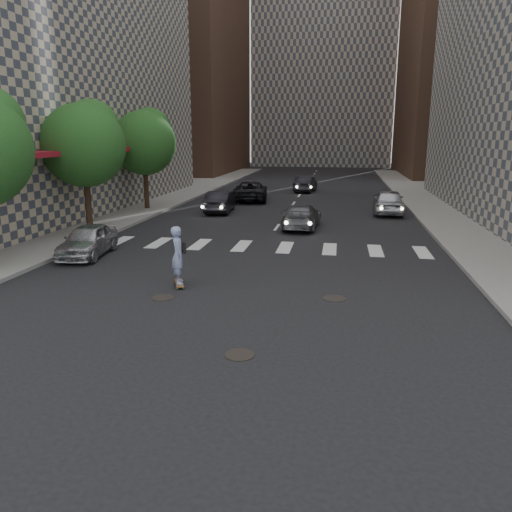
{
  "coord_description": "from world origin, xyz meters",
  "views": [
    {
      "loc": [
        3.33,
        -12.96,
        4.95
      ],
      "look_at": [
        0.85,
        1.88,
        1.3
      ],
      "focal_mm": 35.0,
      "sensor_mm": 36.0,
      "label": 1
    }
  ],
  "objects_px": {
    "traffic_car_c": "(250,191)",
    "traffic_car_d": "(388,201)",
    "tree_b": "(85,141)",
    "silver_sedan": "(88,240)",
    "traffic_car_a": "(220,202)",
    "tree_c": "(145,140)",
    "traffic_car_e": "(306,184)",
    "traffic_car_b": "(301,216)",
    "skateboarder": "(178,255)"
  },
  "relations": [
    {
      "from": "traffic_car_e",
      "to": "traffic_car_c",
      "type": "bearing_deg",
      "value": 67.51
    },
    {
      "from": "skateboarder",
      "to": "traffic_car_a",
      "type": "relative_size",
      "value": 0.48
    },
    {
      "from": "tree_b",
      "to": "traffic_car_d",
      "type": "xyz_separation_m",
      "value": [
        15.93,
        8.86,
        -3.85
      ]
    },
    {
      "from": "tree_b",
      "to": "silver_sedan",
      "type": "distance_m",
      "value": 6.91
    },
    {
      "from": "skateboarder",
      "to": "traffic_car_c",
      "type": "relative_size",
      "value": 0.38
    },
    {
      "from": "traffic_car_c",
      "to": "traffic_car_d",
      "type": "height_order",
      "value": "traffic_car_d"
    },
    {
      "from": "traffic_car_e",
      "to": "traffic_car_a",
      "type": "bearing_deg",
      "value": 76.39
    },
    {
      "from": "traffic_car_e",
      "to": "silver_sedan",
      "type": "bearing_deg",
      "value": 80.27
    },
    {
      "from": "tree_c",
      "to": "traffic_car_d",
      "type": "xyz_separation_m",
      "value": [
        15.93,
        0.86,
        -3.85
      ]
    },
    {
      "from": "silver_sedan",
      "to": "traffic_car_b",
      "type": "bearing_deg",
      "value": 37.39
    },
    {
      "from": "traffic_car_a",
      "to": "traffic_car_d",
      "type": "xyz_separation_m",
      "value": [
        10.84,
        1.15,
        0.1
      ]
    },
    {
      "from": "tree_c",
      "to": "traffic_car_a",
      "type": "bearing_deg",
      "value": -3.25
    },
    {
      "from": "traffic_car_c",
      "to": "skateboarder",
      "type": "bearing_deg",
      "value": 86.37
    },
    {
      "from": "silver_sedan",
      "to": "traffic_car_c",
      "type": "distance_m",
      "value": 19.32
    },
    {
      "from": "tree_b",
      "to": "traffic_car_c",
      "type": "relative_size",
      "value": 1.22
    },
    {
      "from": "traffic_car_a",
      "to": "traffic_car_e",
      "type": "relative_size",
      "value": 1.0
    },
    {
      "from": "traffic_car_e",
      "to": "traffic_car_b",
      "type": "bearing_deg",
      "value": 99.26
    },
    {
      "from": "tree_b",
      "to": "traffic_car_c",
      "type": "bearing_deg",
      "value": 66.67
    },
    {
      "from": "silver_sedan",
      "to": "traffic_car_c",
      "type": "bearing_deg",
      "value": 73.19
    },
    {
      "from": "traffic_car_a",
      "to": "skateboarder",
      "type": "bearing_deg",
      "value": 94.66
    },
    {
      "from": "skateboarder",
      "to": "traffic_car_b",
      "type": "xyz_separation_m",
      "value": [
        3.21,
        11.48,
        -0.42
      ]
    },
    {
      "from": "traffic_car_a",
      "to": "traffic_car_c",
      "type": "relative_size",
      "value": 0.78
    },
    {
      "from": "silver_sedan",
      "to": "traffic_car_d",
      "type": "height_order",
      "value": "traffic_car_d"
    },
    {
      "from": "skateboarder",
      "to": "traffic_car_e",
      "type": "xyz_separation_m",
      "value": [
        2.2,
        29.48,
        -0.37
      ]
    },
    {
      "from": "skateboarder",
      "to": "traffic_car_d",
      "type": "distance_m",
      "value": 19.37
    },
    {
      "from": "traffic_car_d",
      "to": "traffic_car_e",
      "type": "distance_m",
      "value": 13.48
    },
    {
      "from": "skateboarder",
      "to": "silver_sedan",
      "type": "relative_size",
      "value": 0.52
    },
    {
      "from": "traffic_car_a",
      "to": "traffic_car_e",
      "type": "height_order",
      "value": "traffic_car_e"
    },
    {
      "from": "tree_c",
      "to": "traffic_car_a",
      "type": "xyz_separation_m",
      "value": [
        5.08,
        -0.29,
        -3.95
      ]
    },
    {
      "from": "traffic_car_e",
      "to": "tree_b",
      "type": "bearing_deg",
      "value": 70.92
    },
    {
      "from": "tree_b",
      "to": "traffic_car_a",
      "type": "distance_m",
      "value": 10.04
    },
    {
      "from": "traffic_car_b",
      "to": "traffic_car_d",
      "type": "distance_m",
      "value": 7.9
    },
    {
      "from": "traffic_car_d",
      "to": "tree_b",
      "type": "bearing_deg",
      "value": 31.65
    },
    {
      "from": "tree_c",
      "to": "traffic_car_c",
      "type": "bearing_deg",
      "value": 44.55
    },
    {
      "from": "traffic_car_b",
      "to": "traffic_car_e",
      "type": "relative_size",
      "value": 1.05
    },
    {
      "from": "traffic_car_c",
      "to": "traffic_car_e",
      "type": "distance_m",
      "value": 7.92
    },
    {
      "from": "tree_c",
      "to": "skateboarder",
      "type": "height_order",
      "value": "tree_c"
    },
    {
      "from": "traffic_car_a",
      "to": "traffic_car_c",
      "type": "distance_m",
      "value": 6.26
    },
    {
      "from": "tree_b",
      "to": "tree_c",
      "type": "xyz_separation_m",
      "value": [
        0.0,
        8.0,
        0.0
      ]
    },
    {
      "from": "traffic_car_d",
      "to": "traffic_car_e",
      "type": "relative_size",
      "value": 1.1
    },
    {
      "from": "traffic_car_b",
      "to": "traffic_car_c",
      "type": "relative_size",
      "value": 0.83
    },
    {
      "from": "tree_b",
      "to": "skateboarder",
      "type": "height_order",
      "value": "tree_b"
    },
    {
      "from": "silver_sedan",
      "to": "traffic_car_e",
      "type": "distance_m",
      "value": 26.96
    },
    {
      "from": "tree_b",
      "to": "traffic_car_d",
      "type": "bearing_deg",
      "value": 29.1
    },
    {
      "from": "tree_b",
      "to": "traffic_car_e",
      "type": "relative_size",
      "value": 1.55
    },
    {
      "from": "traffic_car_b",
      "to": "traffic_car_e",
      "type": "distance_m",
      "value": 18.03
    },
    {
      "from": "traffic_car_b",
      "to": "traffic_car_e",
      "type": "bearing_deg",
      "value": -83.77
    },
    {
      "from": "skateboarder",
      "to": "tree_b",
      "type": "bearing_deg",
      "value": 108.99
    },
    {
      "from": "traffic_car_a",
      "to": "traffic_car_c",
      "type": "bearing_deg",
      "value": -102.41
    },
    {
      "from": "traffic_car_a",
      "to": "traffic_car_d",
      "type": "height_order",
      "value": "traffic_car_d"
    }
  ]
}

